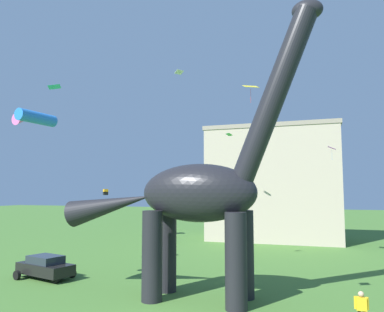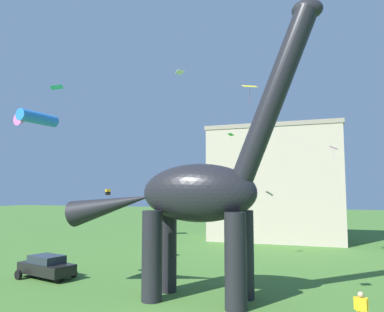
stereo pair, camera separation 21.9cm
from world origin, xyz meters
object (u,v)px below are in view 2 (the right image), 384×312
dinosaur_sculpture (197,193)px  person_watching_child (361,307)px  parked_sedan_left (47,266)px  kite_drifting (231,135)px  kite_far_left (180,72)px  kite_mid_right (250,86)px  kite_mid_left (334,148)px  kite_high_left (57,87)px  kite_near_low (35,119)px  kite_near_high (108,192)px

dinosaur_sculpture → person_watching_child: 9.67m
dinosaur_sculpture → parked_sedan_left: (-11.40, 1.43, -5.05)m
person_watching_child → kite_drifting: bearing=105.7°
kite_far_left → kite_mid_right: 11.98m
kite_mid_left → person_watching_child: bearing=-88.9°
dinosaur_sculpture → kite_mid_left: (7.78, 15.49, 3.98)m
person_watching_child → kite_high_left: (-29.72, 16.15, 16.83)m
kite_drifting → kite_high_left: bearing=-170.2°
kite_drifting → kite_mid_right: bearing=-74.5°
dinosaur_sculpture → kite_mid_right: (3.65, -3.22, 4.93)m
person_watching_child → kite_near_low: (-20.97, 3.29, 10.23)m
kite_far_left → kite_drifting: kite_far_left is taller
kite_far_left → kite_high_left: bearing=155.0°
dinosaur_sculpture → person_watching_child: bearing=16.5°
person_watching_child → kite_near_high: size_ratio=2.17×
dinosaur_sculpture → kite_near_high: bearing=161.9°
parked_sedan_left → kite_near_low: 10.49m
kite_near_high → kite_mid_right: 33.33m
kite_mid_right → parked_sedan_left: bearing=162.8°
kite_far_left → kite_mid_left: 15.64m
kite_mid_right → kite_near_low: bearing=164.6°
kite_drifting → dinosaur_sculpture: bearing=-83.1°
person_watching_child → kite_far_left: 19.55m
parked_sedan_left → kite_drifting: (9.27, 16.13, 11.05)m
kite_mid_left → kite_drifting: 10.32m
dinosaur_sculpture → kite_drifting: 18.68m
person_watching_child → kite_drifting: 24.58m
kite_near_high → kite_mid_left: bearing=-11.6°
parked_sedan_left → kite_drifting: 21.64m
dinosaur_sculpture → kite_near_high: (-18.78, 20.93, 0.02)m
kite_near_low → kite_drifting: 19.46m
kite_high_left → kite_drifting: 20.64m
person_watching_child → kite_near_high: 35.66m
kite_near_low → kite_drifting: size_ratio=3.87×
kite_mid_right → kite_drifting: size_ratio=1.08×
kite_near_low → kite_high_left: kite_high_left is taller
dinosaur_sculpture → parked_sedan_left: 12.55m
kite_drifting → person_watching_child: bearing=-62.3°
kite_drifting → parked_sedan_left: bearing=-119.9°
parked_sedan_left → kite_far_left: kite_far_left is taller
person_watching_child → kite_high_left: 37.78m
parked_sedan_left → kite_near_high: (-7.38, 19.51, 5.07)m
dinosaur_sculpture → kite_far_left: (-3.24, 5.64, 9.10)m
kite_near_low → kite_far_left: size_ratio=4.24×
dinosaur_sculpture → parked_sedan_left: size_ratio=3.59×
kite_far_left → kite_near_high: bearing=135.5°
parked_sedan_left → kite_far_left: (8.16, 4.21, 14.15)m
person_watching_child → kite_mid_right: (-4.46, -1.26, 9.81)m
kite_near_low → kite_high_left: size_ratio=1.46×
parked_sedan_left → person_watching_child: person_watching_child is taller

